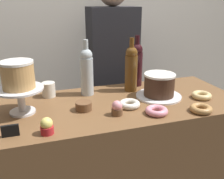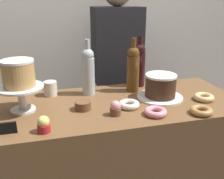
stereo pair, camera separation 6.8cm
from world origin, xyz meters
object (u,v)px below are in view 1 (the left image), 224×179
barista_figure (113,81)px  wine_bottle_dark_red (137,64)px  chocolate_round_cake (159,85)px  cupcake_lemon (47,126)px  donut_pink (157,111)px  price_sign_chalkboard (10,131)px  coffee_cup_ceramic (49,90)px  cake_stand_pedestal (21,96)px  donut_sugar (129,104)px  cookie_stack (84,106)px  wine_bottle_clear (87,71)px  donut_maple (201,109)px  white_layer_cake (18,75)px  wine_bottle_amber (131,68)px  cupcake_strawberry (117,108)px  donut_glazed (202,95)px

barista_figure → wine_bottle_dark_red: bearing=-82.0°
chocolate_round_cake → cupcake_lemon: size_ratio=2.37×
wine_bottle_dark_red → donut_pink: size_ratio=2.91×
price_sign_chalkboard → coffee_cup_ceramic: size_ratio=0.82×
cupcake_lemon → cake_stand_pedestal: bearing=112.4°
donut_sugar → cookie_stack: size_ratio=1.33×
wine_bottle_clear → coffee_cup_ceramic: bearing=171.8°
donut_pink → donut_maple: size_ratio=1.00×
donut_maple → coffee_cup_ceramic: (-0.71, 0.45, 0.03)m
donut_maple → coffee_cup_ceramic: coffee_cup_ceramic is taller
white_layer_cake → wine_bottle_amber: (0.64, 0.14, -0.05)m
wine_bottle_clear → donut_pink: 0.47m
white_layer_cake → wine_bottle_clear: (0.37, 0.16, -0.05)m
cupcake_strawberry → cupcake_lemon: same height
wine_bottle_clear → price_sign_chalkboard: bearing=-137.1°
cake_stand_pedestal → wine_bottle_dark_red: bearing=17.5°
wine_bottle_amber → cake_stand_pedestal: bearing=-167.8°
donut_sugar → barista_figure: 0.68m
cookie_stack → wine_bottle_clear: bearing=72.7°
donut_maple → cupcake_lemon: bearing=179.1°
price_sign_chalkboard → barista_figure: size_ratio=0.04×
donut_sugar → barista_figure: bearing=79.7°
donut_pink → price_sign_chalkboard: 0.68m
white_layer_cake → chocolate_round_cake: bearing=-0.9°
white_layer_cake → cake_stand_pedestal: bearing=-2.4°
donut_sugar → barista_figure: barista_figure is taller
price_sign_chalkboard → donut_glazed: bearing=6.7°
wine_bottle_dark_red → cupcake_strawberry: bearing=-124.2°
wine_bottle_dark_red → price_sign_chalkboard: 0.88m
donut_sugar → price_sign_chalkboard: size_ratio=1.60×
wine_bottle_dark_red → white_layer_cake: bearing=-162.5°
donut_glazed → cupcake_strawberry: bearing=-173.5°
chocolate_round_cake → donut_pink: chocolate_round_cake is taller
cupcake_strawberry → price_sign_chalkboard: cupcake_strawberry is taller
donut_pink → white_layer_cake: bearing=161.3°
wine_bottle_dark_red → price_sign_chalkboard: (-0.75, -0.45, -0.12)m
wine_bottle_amber → cupcake_lemon: 0.67m
donut_glazed → donut_sugar: bearing=178.7°
barista_figure → cupcake_strawberry: bearing=-106.2°
donut_maple → donut_glazed: bearing=52.9°
white_layer_cake → cupcake_strawberry: bearing=-20.5°
chocolate_round_cake → donut_glazed: (0.23, -0.09, -0.06)m
donut_glazed → donut_pink: same height
donut_glazed → cookie_stack: 0.68m
cupcake_strawberry → donut_maple: (0.42, -0.10, -0.02)m
chocolate_round_cake → cookie_stack: (-0.45, -0.05, -0.05)m
cake_stand_pedestal → cupcake_lemon: cake_stand_pedestal is taller
wine_bottle_dark_red → price_sign_chalkboard: wine_bottle_dark_red is taller
donut_maple → donut_sugar: bearing=152.7°
wine_bottle_dark_red → cupcake_lemon: 0.77m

